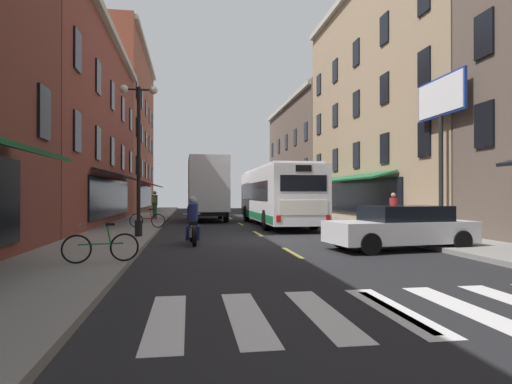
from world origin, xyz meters
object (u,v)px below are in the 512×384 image
Objects in this scene: box_truck at (207,189)px; pedestrian_near at (155,204)px; motorcycle_rider at (193,224)px; bicycle_near at (101,247)px; transit_bus at (276,195)px; bicycle_mid at (147,220)px; sedan_mid at (401,227)px; pedestrian_mid at (393,210)px; sedan_near at (199,206)px; street_lamp_twin at (139,153)px; billboard_sign at (441,113)px.

box_truck is 4.06× the size of pedestrian_near.
motorcycle_rider is 1.23× the size of bicycle_near.
bicycle_near is 18.75m from pedestrian_near.
transit_bus is 7.37m from bicycle_mid.
pedestrian_mid reaches higher than sedan_mid.
sedan_near is 29.55m from bicycle_near.
transit_bus is 6.40× the size of pedestrian_near.
pedestrian_near is 12.45m from street_lamp_twin.
motorcycle_rider reaches higher than sedan_near.
box_truck is 1.59× the size of sedan_mid.
street_lamp_twin reaches higher than bicycle_mid.
street_lamp_twin is at bearing -75.65° from pedestrian_near.
billboard_sign is at bearing 45.05° from sedan_mid.
transit_bus is at bearing 150.12° from pedestrian_mid.
motorcycle_rider is at bearing -71.28° from bicycle_mid.
transit_bus reaches higher than pedestrian_mid.
pedestrian_near is (-7.05, 5.26, -0.57)m from transit_bus.
bicycle_mid is (-2.10, 6.21, -0.21)m from motorcycle_rider.
billboard_sign is 18.32m from pedestrian_near.
bicycle_near and bicycle_mid have the same top height.
billboard_sign is 3.47× the size of pedestrian_near.
pedestrian_mid is (3.32, 7.28, 0.29)m from sedan_mid.
sedan_near is 2.03× the size of motorcycle_rider.
bicycle_near is 7.07m from street_lamp_twin.
billboard_sign is 0.85× the size of box_truck.
bicycle_mid is at bearing 108.72° from motorcycle_rider.
pedestrian_mid reaches higher than motorcycle_rider.
billboard_sign is at bearing -3.73° from street_lamp_twin.
transit_bus is 11.48m from sedan_mid.
pedestrian_mid is at bearing -38.89° from transit_bus.
motorcycle_rider is at bearing 65.58° from bicycle_near.
motorcycle_rider is 0.36× the size of street_lamp_twin.
street_lamp_twin reaches higher than pedestrian_near.
sedan_near is 18.69m from bicycle_mid.
pedestrian_near is at bearing 133.27° from billboard_sign.
box_truck is 4.40× the size of bicycle_near.
billboard_sign is at bearing 5.67° from motorcycle_rider.
box_truck is 4.36× the size of bicycle_mid.
bicycle_near is (-2.91, -29.41, -0.19)m from sedan_near.
sedan_mid is 2.77× the size of bicycle_near.
sedan_mid reaches higher than sedan_near.
sedan_near is at bearing 123.14° from pedestrian_mid.
transit_bus is at bearing 61.75° from motorcycle_rider.
transit_bus is (-5.21, 7.77, -3.34)m from billboard_sign.
box_truck is at bearing 75.66° from street_lamp_twin.
pedestrian_near is 15.22m from pedestrian_mid.
billboard_sign reaches higher than pedestrian_mid.
pedestrian_mid is (11.81, -1.49, 0.49)m from bicycle_mid.
pedestrian_mid is at bearing 14.17° from street_lamp_twin.
sedan_near is at bearing 111.12° from billboard_sign.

